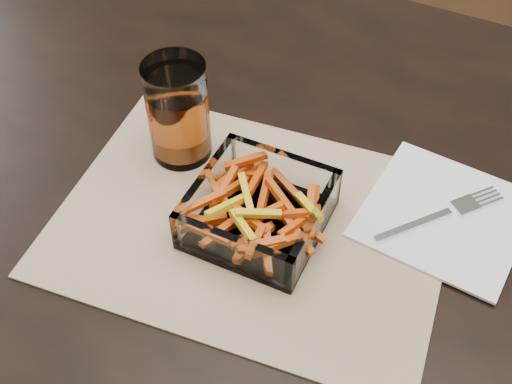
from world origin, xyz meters
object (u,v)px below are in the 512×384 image
Objects in this scene: glass_bowl at (259,212)px; fork at (443,214)px; tumbler at (178,114)px; dining_table at (394,256)px.

fork is (0.19, 0.11, -0.02)m from glass_bowl.
glass_bowl reaches higher than fork.
tumbler is at bearing -133.89° from fork.
tumbler is 0.34m from fork.
dining_table is 10.94× the size of fork.
dining_table is 10.70× the size of glass_bowl.
dining_table is 11.83× the size of tumbler.
tumbler is (-0.14, 0.07, 0.04)m from glass_bowl.
fork is (0.04, 0.01, 0.10)m from dining_table.
glass_bowl is (-0.15, -0.10, 0.11)m from dining_table.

